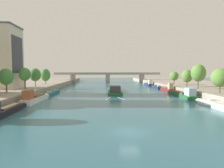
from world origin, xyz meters
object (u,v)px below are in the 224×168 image
at_px(moored_boat_right_midway, 157,87).
at_px(tree_right_end_of_row, 198,73).
at_px(moored_boat_left_second, 35,98).
at_px(moored_boat_right_end, 149,84).
at_px(tree_left_distant, 35,75).
at_px(moored_boat_left_gap_after, 52,93).
at_px(tree_right_far, 187,76).
at_px(moored_boat_right_gap_after, 183,94).
at_px(tree_left_far, 45,75).
at_px(tree_left_past_mid, 25,74).
at_px(bridge_far, 108,76).
at_px(tree_right_past_mid, 174,76).
at_px(moored_boat_right_upstream, 220,105).
at_px(moored_boat_left_lone, 4,110).
at_px(moored_boat_right_lone, 167,89).
at_px(tree_right_midway, 220,78).
at_px(tree_left_end_of_row, 6,77).
at_px(barge_midriver, 114,90).

xyz_separation_m(moored_boat_right_midway, tree_right_end_of_row, (5.81, -26.29, 6.71)).
bearing_deg(tree_right_end_of_row, moored_boat_left_second, -167.63).
distance_m(moored_boat_right_end, tree_left_distant, 58.31).
relative_size(moored_boat_left_gap_after, tree_right_far, 2.13).
bearing_deg(moored_boat_right_gap_after, tree_left_far, 150.35).
distance_m(tree_left_past_mid, tree_left_distant, 9.61).
bearing_deg(bridge_far, tree_right_far, -65.29).
relative_size(moored_boat_left_gap_after, tree_right_past_mid, 2.40).
relative_size(moored_boat_right_end, tree_left_distant, 1.88).
bearing_deg(moored_boat_left_gap_after, moored_boat_right_upstream, -31.82).
xyz_separation_m(moored_boat_right_midway, tree_left_far, (-50.05, -1.93, 5.61)).
bearing_deg(moored_boat_left_lone, moored_boat_right_midway, 50.23).
height_order(moored_boat_left_lone, moored_boat_right_lone, moored_boat_right_lone).
relative_size(moored_boat_left_gap_after, moored_boat_right_midway, 1.01).
relative_size(moored_boat_left_gap_after, moored_boat_right_upstream, 0.91).
distance_m(moored_boat_right_gap_after, tree_right_end_of_row, 9.86).
relative_size(moored_boat_left_lone, tree_right_past_mid, 2.47).
distance_m(moored_boat_right_midway, moored_boat_right_end, 15.24).
height_order(moored_boat_right_lone, tree_left_past_mid, tree_left_past_mid).
height_order(moored_boat_left_lone, tree_right_midway, tree_right_midway).
distance_m(moored_boat_right_gap_after, tree_left_past_mid, 50.32).
distance_m(moored_boat_right_gap_after, bridge_far, 74.60).
height_order(moored_boat_right_lone, tree_right_far, tree_right_far).
height_order(moored_boat_right_upstream, tree_right_end_of_row, tree_right_end_of_row).
distance_m(tree_left_past_mid, bridge_far, 70.87).
xyz_separation_m(moored_boat_right_midway, tree_left_distant, (-50.36, -13.64, 5.92)).
bearing_deg(tree_left_end_of_row, tree_right_midway, -4.80).
xyz_separation_m(moored_boat_right_midway, tree_right_midway, (5.41, -38.31, 5.63)).
bearing_deg(moored_boat_right_midway, moored_boat_left_gap_after, -153.92).
height_order(tree_left_distant, tree_right_midway, tree_left_distant).
distance_m(moored_boat_right_lone, tree_right_past_mid, 9.67).
relative_size(moored_boat_left_second, tree_right_far, 2.24).
bearing_deg(bridge_far, tree_right_past_mid, -61.17).
height_order(moored_boat_left_lone, tree_right_end_of_row, tree_right_end_of_row).
xyz_separation_m(moored_boat_left_lone, tree_left_past_mid, (-7.47, 28.18, 5.98)).
distance_m(barge_midriver, tree_right_end_of_row, 28.94).
relative_size(tree_left_end_of_row, tree_right_midway, 1.00).
xyz_separation_m(moored_boat_left_lone, bridge_far, (21.19, 92.95, 3.69)).
relative_size(moored_boat_right_upstream, tree_right_end_of_row, 1.84).
bearing_deg(moored_boat_right_end, moored_boat_left_lone, -122.70).
bearing_deg(moored_boat_right_upstream, moored_boat_left_gap_after, 148.18).
distance_m(tree_left_distant, tree_right_end_of_row, 57.58).
bearing_deg(tree_right_past_mid, tree_right_end_of_row, -88.27).
bearing_deg(moored_boat_right_gap_after, tree_right_far, 60.90).
bearing_deg(tree_right_midway, tree_left_distant, 156.14).
relative_size(tree_left_far, tree_right_end_of_row, 0.85).
distance_m(moored_boat_right_midway, tree_right_far, 19.83).
bearing_deg(moored_boat_left_second, tree_right_past_mid, 31.86).
relative_size(tree_left_past_mid, tree_right_midway, 1.06).
relative_size(barge_midriver, moored_boat_left_lone, 1.67).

